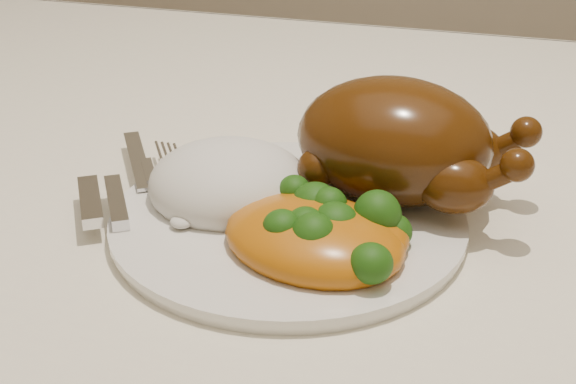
# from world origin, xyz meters

# --- Properties ---
(dining_table) EXTENTS (1.60, 0.90, 0.76)m
(dining_table) POSITION_xyz_m (0.00, 0.00, 0.67)
(dining_table) COLOR brown
(dining_table) RESTS_ON floor
(tablecloth) EXTENTS (1.73, 1.03, 0.18)m
(tablecloth) POSITION_xyz_m (0.00, 0.00, 0.74)
(tablecloth) COLOR #EEE5CD
(tablecloth) RESTS_ON dining_table
(dinner_plate) EXTENTS (0.29, 0.29, 0.01)m
(dinner_plate) POSITION_xyz_m (-0.10, -0.06, 0.77)
(dinner_plate) COLOR white
(dinner_plate) RESTS_ON tablecloth
(roast_chicken) EXTENTS (0.19, 0.13, 0.10)m
(roast_chicken) POSITION_xyz_m (-0.02, -0.01, 0.83)
(roast_chicken) COLOR #4F2A08
(roast_chicken) RESTS_ON dinner_plate
(rice_mound) EXTENTS (0.15, 0.14, 0.07)m
(rice_mound) POSITION_xyz_m (-0.15, -0.05, 0.79)
(rice_mound) COLOR white
(rice_mound) RESTS_ON dinner_plate
(mac_and_cheese) EXTENTS (0.16, 0.13, 0.06)m
(mac_and_cheese) POSITION_xyz_m (-0.06, -0.10, 0.79)
(mac_and_cheese) COLOR #BD650C
(mac_and_cheese) RESTS_ON dinner_plate
(cutlery) EXTENTS (0.08, 0.17, 0.01)m
(cutlery) POSITION_xyz_m (-0.24, -0.07, 0.78)
(cutlery) COLOR silver
(cutlery) RESTS_ON dinner_plate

